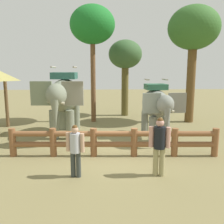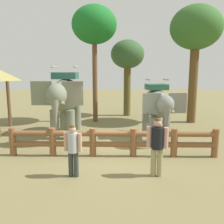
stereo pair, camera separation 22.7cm
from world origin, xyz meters
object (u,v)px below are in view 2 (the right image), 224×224
elephant_center (157,105)px  tree_far_left (196,30)px  log_fence (113,140)px  tourist_man_in_blue (73,147)px  elephant_near_left (65,97)px  tourist_woman_in_black (157,143)px  tree_back_center (94,26)px  tree_far_right (127,57)px

elephant_center → tree_far_left: size_ratio=0.47×
log_fence → tourist_man_in_blue: (-1.23, -1.72, 0.31)m
elephant_near_left → tree_far_left: 8.39m
tourist_woman_in_black → tree_far_left: tree_far_left is taller
log_fence → tree_back_center: size_ratio=1.12×
tree_far_left → tree_back_center: tree_back_center is taller
tree_far_left → tree_back_center: (-5.81, 0.41, 0.27)m
log_fence → elephant_near_left: bearing=126.1°
elephant_near_left → tourist_woman_in_black: bearing=-54.0°
tree_back_center → tree_far_left: bearing=-4.1°
elephant_near_left → tree_far_left: (7.11, 2.78, 3.49)m
tourist_woman_in_black → tourist_man_in_blue: size_ratio=1.13×
elephant_center → tree_back_center: size_ratio=0.47×
elephant_near_left → tree_back_center: tree_back_center is taller
tourist_man_in_blue → tree_back_center: size_ratio=0.23×
log_fence → tree_far_right: (1.20, 8.14, 3.37)m
elephant_center → tree_back_center: 6.36m
elephant_near_left → elephant_center: bearing=-8.7°
tourist_man_in_blue → tree_back_center: bearing=87.7°
tree_back_center → tourist_man_in_blue: bearing=-92.3°
tourist_man_in_blue → tree_far_left: tree_far_left is taller
tourist_woman_in_black → tree_far_left: 9.43m
tree_far_right → tourist_woman_in_black: bearing=-89.7°
log_fence → tourist_man_in_blue: tourist_man_in_blue is taller
elephant_near_left → log_fence: bearing=-53.9°
elephant_center → log_fence: bearing=-131.3°
elephant_center → tree_back_center: bearing=127.9°
elephant_center → tree_far_left: tree_far_left is taller
elephant_near_left → tree_back_center: bearing=67.8°
log_fence → elephant_center: bearing=48.7°
elephant_center → tree_far_right: size_ratio=0.62×
log_fence → tourist_woman_in_black: (1.26, -1.75, 0.43)m
log_fence → tourist_man_in_blue: bearing=-125.6°
log_fence → tree_back_center: 8.04m
elephant_center → tourist_man_in_blue: size_ratio=2.02×
tourist_man_in_blue → tree_far_left: 10.67m
tourist_man_in_blue → tree_far_right: size_ratio=0.31×
tree_far_left → tree_far_right: (-3.70, 2.33, -1.37)m
elephant_near_left → elephant_center: (4.29, -0.66, -0.32)m
elephant_near_left → elephant_center: elephant_near_left is taller
elephant_near_left → tree_far_right: 6.50m
elephant_center → tourist_woman_in_black: size_ratio=1.79×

